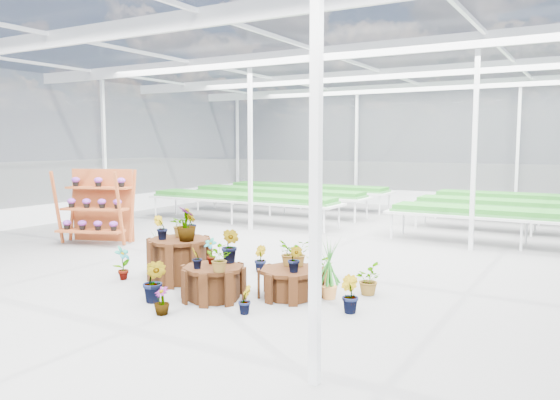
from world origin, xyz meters
The scene contains 10 objects.
ground_plane centered at (0.00, 0.00, 0.00)m, with size 24.00×24.00×0.00m, color gray.
greenhouse_shell centered at (0.00, 0.00, 2.25)m, with size 18.00×24.00×4.50m, color white, non-canonical shape.
steel_frame centered at (0.00, 0.00, 2.25)m, with size 18.00×24.00×4.50m, color silver, non-canonical shape.
nursery_benches centered at (0.00, 7.20, 0.42)m, with size 16.00×7.00×0.84m, color silver, non-canonical shape.
plinth_tall centered at (-0.93, -1.47, 0.38)m, with size 1.12×1.12×0.76m, color #331909.
plinth_mid centered at (0.27, -2.07, 0.26)m, with size 0.99×0.99×0.52m, color #331909.
plinth_low centered at (1.27, -1.37, 0.23)m, with size 1.02×1.02×0.46m, color #331909.
shelf_rack centered at (-5.10, 0.32, 0.90)m, with size 1.70×0.90×1.80m, color #93411D, non-canonical shape.
bird_table centered at (-6.56, 1.17, 0.77)m, with size 0.37×0.37×1.54m, color tan, non-canonical shape.
nursery_plants centered at (0.28, -1.26, 0.51)m, with size 4.56×3.23×1.37m.
Camera 1 is at (5.38, -8.80, 2.45)m, focal length 35.00 mm.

